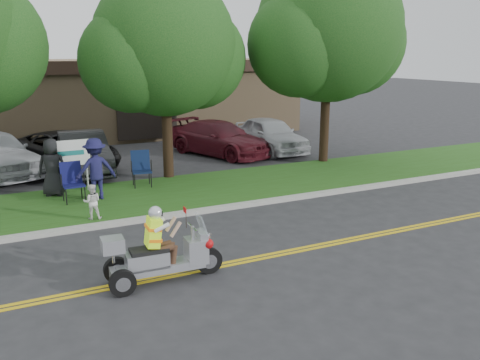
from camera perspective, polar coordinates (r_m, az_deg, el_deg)
name	(u,v)px	position (r m, az deg, el deg)	size (l,w,h in m)	color
ground	(249,250)	(11.70, 0.99, -7.89)	(120.00, 120.00, 0.00)	#28282B
centerline_near	(261,259)	(11.23, 2.36, -8.85)	(60.00, 0.10, 0.01)	gold
centerline_far	(257,256)	(11.36, 1.97, -8.57)	(60.00, 0.10, 0.01)	gold
curb	(199,211)	(14.30, -4.61, -3.52)	(60.00, 0.25, 0.12)	#A8A89E
grass_verge	(174,193)	(16.24, -7.42, -1.45)	(60.00, 4.00, 0.10)	#254D14
commercial_building	(126,96)	(29.55, -12.66, 9.20)	(18.00, 8.20, 4.00)	#9E7F5B
tree_mid	(166,51)	(17.75, -8.35, 14.15)	(5.88, 4.80, 7.05)	#332114
tree_right	(329,35)	(20.57, 9.97, 15.73)	(6.86, 5.60, 8.07)	#332114
business_sign	(69,156)	(16.67, -18.62, 2.57)	(1.25, 0.06, 1.75)	silver
trike_scooter	(159,256)	(10.11, -9.11, -8.41)	(2.38, 0.81, 1.56)	black
lawn_chair_a	(72,179)	(15.75, -18.33, 0.08)	(0.64, 0.66, 1.16)	black
lawn_chair_b	(141,166)	(17.00, -11.05, 1.55)	(0.70, 0.72, 1.16)	black
spectator_chair_a	(95,169)	(15.66, -15.92, 1.20)	(1.19, 0.68, 1.84)	#1A1945
spectator_chair_b	(52,167)	(16.46, -20.34, 1.33)	(0.86, 0.56, 1.77)	black
child_right	(92,202)	(13.91, -16.27, -2.36)	(0.46, 0.36, 0.94)	white
parked_car_left	(84,153)	(19.80, -17.16, 2.95)	(1.60, 4.60, 1.52)	#2B2C2E
parked_car_mid	(65,150)	(20.88, -19.03, 3.20)	(2.33, 5.04, 1.40)	black
parked_car_right	(219,138)	(22.29, -2.35, 4.70)	(2.06, 5.06, 1.47)	#53131D
parked_car_far_right	(270,135)	(23.05, 3.38, 5.12)	(1.84, 4.58, 1.56)	#B7B9BF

